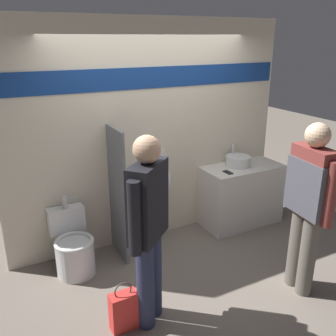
{
  "coord_description": "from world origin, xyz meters",
  "views": [
    {
      "loc": [
        -1.89,
        -3.41,
        2.47
      ],
      "look_at": [
        0.0,
        0.17,
        1.05
      ],
      "focal_mm": 40.0,
      "sensor_mm": 36.0,
      "label": 1
    }
  ],
  "objects_px": {
    "urinal_near_counter": "(158,182)",
    "cell_phone": "(228,172)",
    "shopping_bag": "(124,311)",
    "person_with_lanyard": "(148,225)",
    "toilet": "(73,248)",
    "person_in_vest": "(309,198)",
    "sink_basin": "(238,161)"
  },
  "relations": [
    {
      "from": "cell_phone",
      "to": "person_with_lanyard",
      "type": "bearing_deg",
      "value": -147.13
    },
    {
      "from": "toilet",
      "to": "shopping_bag",
      "type": "bearing_deg",
      "value": -81.42
    },
    {
      "from": "cell_phone",
      "to": "person_with_lanyard",
      "type": "relative_size",
      "value": 0.08
    },
    {
      "from": "sink_basin",
      "to": "toilet",
      "type": "relative_size",
      "value": 0.4
    },
    {
      "from": "shopping_bag",
      "to": "person_with_lanyard",
      "type": "bearing_deg",
      "value": 0.66
    },
    {
      "from": "shopping_bag",
      "to": "urinal_near_counter",
      "type": "bearing_deg",
      "value": 52.59
    },
    {
      "from": "person_with_lanyard",
      "to": "person_in_vest",
      "type": "bearing_deg",
      "value": -52.14
    },
    {
      "from": "person_with_lanyard",
      "to": "shopping_bag",
      "type": "xyz_separation_m",
      "value": [
        -0.25,
        -0.0,
        -0.78
      ]
    },
    {
      "from": "sink_basin",
      "to": "shopping_bag",
      "type": "distance_m",
      "value": 2.55
    },
    {
      "from": "cell_phone",
      "to": "person_in_vest",
      "type": "xyz_separation_m",
      "value": [
        -0.05,
        -1.34,
        0.18
      ]
    },
    {
      "from": "cell_phone",
      "to": "toilet",
      "type": "bearing_deg",
      "value": 178.77
    },
    {
      "from": "urinal_near_counter",
      "to": "person_in_vest",
      "type": "distance_m",
      "value": 1.8
    },
    {
      "from": "sink_basin",
      "to": "cell_phone",
      "type": "height_order",
      "value": "sink_basin"
    },
    {
      "from": "urinal_near_counter",
      "to": "cell_phone",
      "type": "bearing_deg",
      "value": -14.63
    },
    {
      "from": "cell_phone",
      "to": "toilet",
      "type": "height_order",
      "value": "cell_phone"
    },
    {
      "from": "sink_basin",
      "to": "person_in_vest",
      "type": "xyz_separation_m",
      "value": [
        -0.32,
        -1.5,
        0.11
      ]
    },
    {
      "from": "cell_phone",
      "to": "shopping_bag",
      "type": "relative_size",
      "value": 0.29
    },
    {
      "from": "cell_phone",
      "to": "urinal_near_counter",
      "type": "distance_m",
      "value": 0.92
    },
    {
      "from": "urinal_near_counter",
      "to": "person_with_lanyard",
      "type": "xyz_separation_m",
      "value": [
        -0.72,
        -1.27,
        0.18
      ]
    },
    {
      "from": "cell_phone",
      "to": "urinal_near_counter",
      "type": "xyz_separation_m",
      "value": [
        -0.89,
        0.23,
        -0.05
      ]
    },
    {
      "from": "person_in_vest",
      "to": "shopping_bag",
      "type": "height_order",
      "value": "person_in_vest"
    },
    {
      "from": "cell_phone",
      "to": "toilet",
      "type": "distance_m",
      "value": 2.1
    },
    {
      "from": "sink_basin",
      "to": "person_with_lanyard",
      "type": "relative_size",
      "value": 0.19
    },
    {
      "from": "toilet",
      "to": "shopping_bag",
      "type": "height_order",
      "value": "toilet"
    },
    {
      "from": "person_in_vest",
      "to": "person_with_lanyard",
      "type": "xyz_separation_m",
      "value": [
        -1.56,
        0.31,
        -0.05
      ]
    },
    {
      "from": "toilet",
      "to": "person_with_lanyard",
      "type": "relative_size",
      "value": 0.47
    },
    {
      "from": "person_with_lanyard",
      "to": "urinal_near_counter",
      "type": "bearing_deg",
      "value": 19.49
    },
    {
      "from": "cell_phone",
      "to": "urinal_near_counter",
      "type": "bearing_deg",
      "value": 165.37
    },
    {
      "from": "sink_basin",
      "to": "person_in_vest",
      "type": "bearing_deg",
      "value": -102.19
    },
    {
      "from": "toilet",
      "to": "person_in_vest",
      "type": "bearing_deg",
      "value": -35.06
    },
    {
      "from": "sink_basin",
      "to": "cell_phone",
      "type": "bearing_deg",
      "value": -149.99
    },
    {
      "from": "sink_basin",
      "to": "urinal_near_counter",
      "type": "xyz_separation_m",
      "value": [
        -1.16,
        0.07,
        -0.11
      ]
    }
  ]
}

